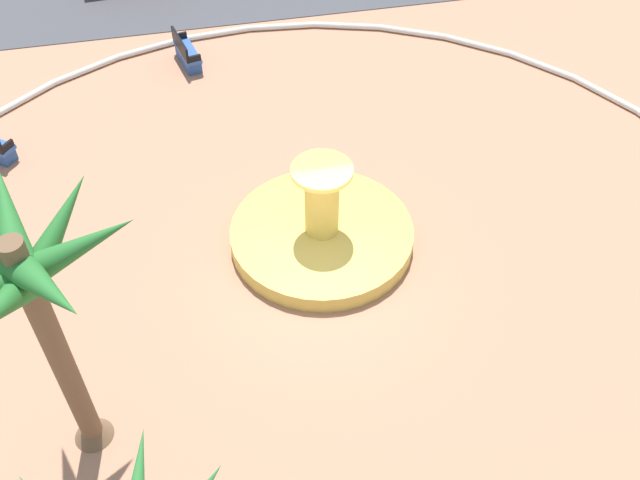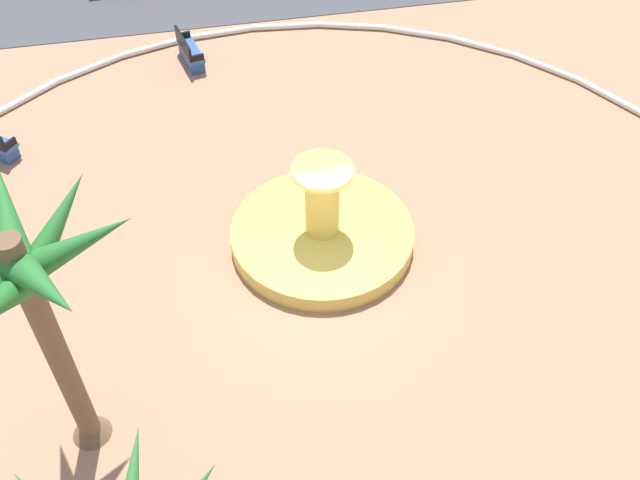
% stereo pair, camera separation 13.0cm
% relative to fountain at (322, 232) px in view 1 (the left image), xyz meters
% --- Properties ---
extents(ground_plane, '(80.00, 80.00, 0.00)m').
position_rel_fountain_xyz_m(ground_plane, '(-0.33, -1.25, -0.33)').
color(ground_plane, tan).
extents(plaza_curb, '(23.62, 23.62, 0.20)m').
position_rel_fountain_xyz_m(plaza_curb, '(-0.33, -1.25, -0.23)').
color(plaza_curb, silver).
rests_on(plaza_curb, ground).
extents(fountain, '(4.57, 4.57, 2.42)m').
position_rel_fountain_xyz_m(fountain, '(0.00, 0.00, 0.00)').
color(fountain, gold).
rests_on(fountain, ground).
extents(palm_tree_near_fountain, '(3.88, 3.84, 5.91)m').
position_rel_fountain_xyz_m(palm_tree_near_fountain, '(-5.63, -4.33, 4.24)').
color(palm_tree_near_fountain, brown).
rests_on(palm_tree_near_fountain, ground).
extents(bench_west, '(0.83, 1.67, 1.00)m').
position_rel_fountain_xyz_m(bench_west, '(-2.57, 8.85, 0.01)').
color(bench_west, '#335BA8').
rests_on(bench_west, ground).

